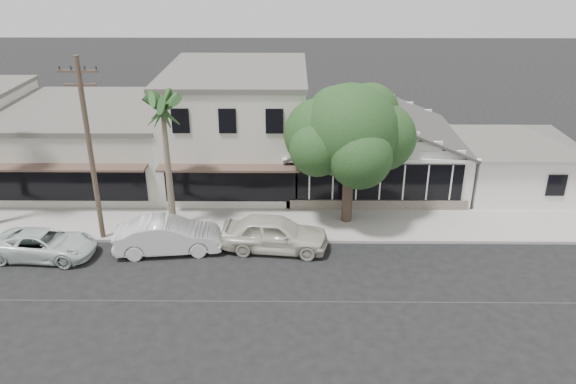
{
  "coord_description": "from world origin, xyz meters",
  "views": [
    {
      "loc": [
        0.35,
        -19.1,
        13.39
      ],
      "look_at": [
        0.12,
        6.0,
        2.24
      ],
      "focal_mm": 35.0,
      "sensor_mm": 36.0,
      "label": 1
    }
  ],
  "objects_px": {
    "utility_pole": "(90,148)",
    "car_0": "(275,233)",
    "car_1": "(168,236)",
    "shade_tree": "(349,133)",
    "car_2": "(44,244)"
  },
  "relations": [
    {
      "from": "car_2",
      "to": "car_0",
      "type": "bearing_deg",
      "value": -81.37
    },
    {
      "from": "car_1",
      "to": "utility_pole",
      "type": "bearing_deg",
      "value": 65.29
    },
    {
      "from": "car_0",
      "to": "car_1",
      "type": "height_order",
      "value": "car_0"
    },
    {
      "from": "utility_pole",
      "to": "shade_tree",
      "type": "distance_m",
      "value": 12.29
    },
    {
      "from": "utility_pole",
      "to": "car_1",
      "type": "distance_m",
      "value": 5.41
    },
    {
      "from": "car_2",
      "to": "shade_tree",
      "type": "height_order",
      "value": "shade_tree"
    },
    {
      "from": "utility_pole",
      "to": "car_0",
      "type": "relative_size",
      "value": 1.79
    },
    {
      "from": "utility_pole",
      "to": "car_0",
      "type": "xyz_separation_m",
      "value": [
        8.49,
        -0.9,
        -3.93
      ]
    },
    {
      "from": "car_1",
      "to": "shade_tree",
      "type": "xyz_separation_m",
      "value": [
        8.6,
        3.28,
        4.02
      ]
    },
    {
      "from": "car_0",
      "to": "utility_pole",
      "type": "bearing_deg",
      "value": 89.83
    },
    {
      "from": "car_1",
      "to": "car_2",
      "type": "height_order",
      "value": "car_1"
    },
    {
      "from": "car_0",
      "to": "car_1",
      "type": "distance_m",
      "value": 5.01
    },
    {
      "from": "car_2",
      "to": "shade_tree",
      "type": "relative_size",
      "value": 0.64
    },
    {
      "from": "utility_pole",
      "to": "car_0",
      "type": "height_order",
      "value": "utility_pole"
    },
    {
      "from": "shade_tree",
      "to": "car_2",
      "type": "bearing_deg",
      "value": -164.92
    }
  ]
}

